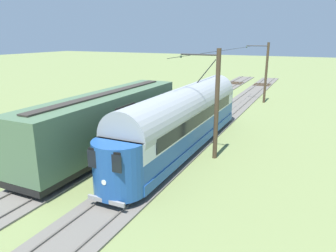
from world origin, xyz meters
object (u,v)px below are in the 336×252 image
at_px(vintage_streetcar, 184,117).
at_px(spare_tie_stack, 154,108).
at_px(catenary_pole_mid_near, 216,103).
at_px(catenary_pole_foreground, 266,72).
at_px(boxcar_adjacent, 107,121).
at_px(track_end_bumper, 205,97).

relative_size(vintage_streetcar, spare_tie_stack, 7.61).
xyz_separation_m(vintage_streetcar, catenary_pole_mid_near, (-2.36, 0.71, 1.32)).
bearing_deg(spare_tie_stack, catenary_pole_foreground, -135.88).
bearing_deg(spare_tie_stack, boxcar_adjacent, 103.28).
bearing_deg(catenary_pole_mid_near, track_end_bumper, -69.52).
distance_m(catenary_pole_foreground, catenary_pole_mid_near, 19.43).
bearing_deg(catenary_pole_mid_near, boxcar_adjacent, 16.64).
distance_m(boxcar_adjacent, catenary_pole_foreground, 22.53).
relative_size(vintage_streetcar, catenary_pole_foreground, 2.66).
relative_size(boxcar_adjacent, catenary_pole_foreground, 2.10).
relative_size(catenary_pole_foreground, catenary_pole_mid_near, 1.00).
bearing_deg(catenary_pole_mid_near, vintage_streetcar, -16.86).
height_order(vintage_streetcar, catenary_pole_mid_near, catenary_pole_mid_near).
bearing_deg(track_end_bumper, catenary_pole_mid_near, 110.48).
xyz_separation_m(catenary_pole_foreground, spare_tie_stack, (9.60, 9.31, -3.32)).
bearing_deg(catenary_pole_foreground, boxcar_adjacent, 72.55).
xyz_separation_m(boxcar_adjacent, track_end_bumper, (0.00, -20.07, -1.77)).
distance_m(catenary_pole_mid_near, track_end_bumper, 19.54).
bearing_deg(boxcar_adjacent, track_end_bumper, -89.99).
xyz_separation_m(vintage_streetcar, track_end_bumper, (4.39, -17.34, -1.87)).
bearing_deg(vintage_streetcar, catenary_pole_foreground, -97.18).
bearing_deg(catenary_pole_foreground, catenary_pole_mid_near, 90.00).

